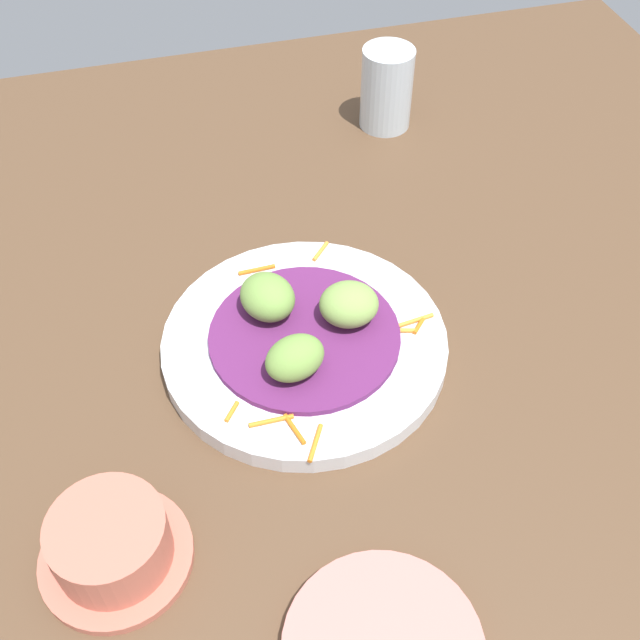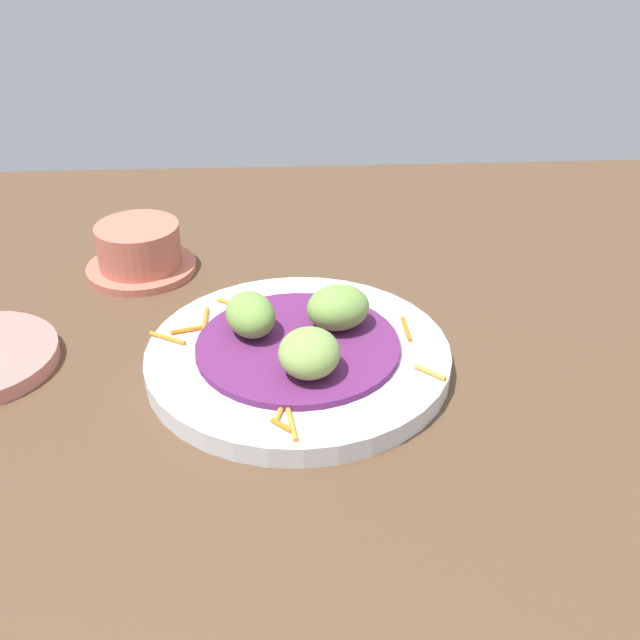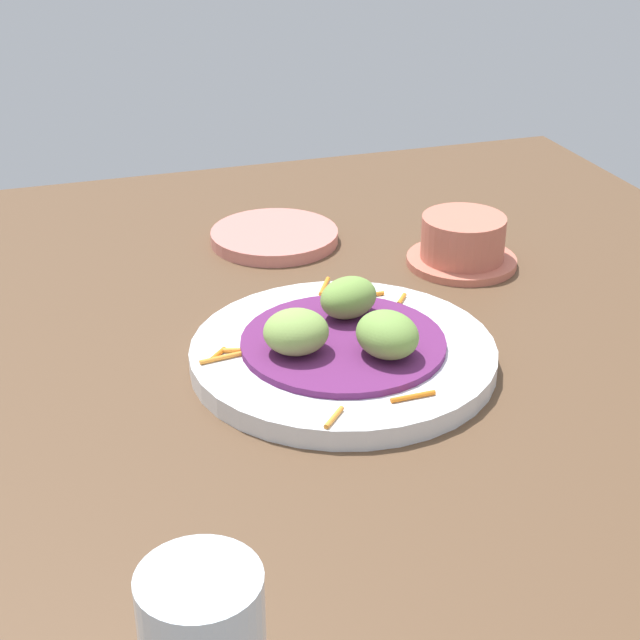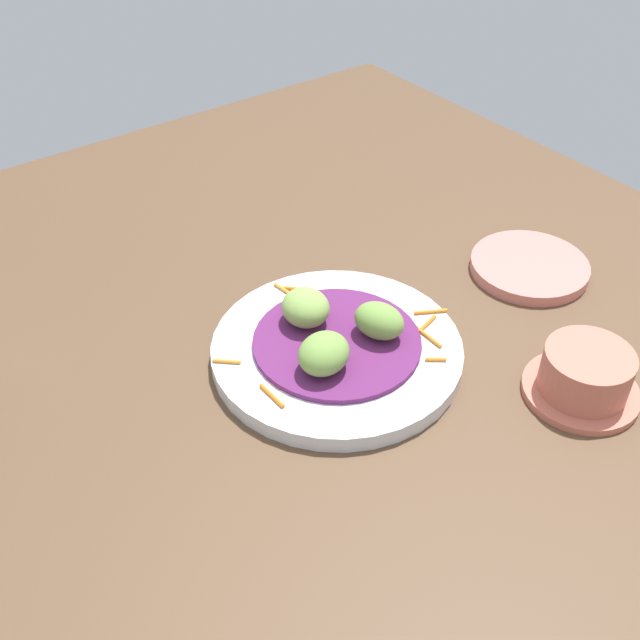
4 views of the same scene
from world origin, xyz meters
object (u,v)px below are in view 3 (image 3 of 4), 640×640
at_px(guac_scoop_center, 349,298).
at_px(main_plate, 343,355).
at_px(guac_scoop_left, 387,335).
at_px(terracotta_bowl, 463,243).
at_px(guac_scoop_right, 295,330).
at_px(side_plate_small, 274,236).

bearing_deg(guac_scoop_center, main_plate, 65.15).
distance_m(guac_scoop_left, guac_scoop_center, 0.08).
distance_m(guac_scoop_center, terracotta_bowl, 0.21).
bearing_deg(main_plate, guac_scoop_left, 125.15).
bearing_deg(guac_scoop_right, side_plate_small, -101.98).
bearing_deg(guac_scoop_center, guac_scoop_right, 35.15).
relative_size(guac_scoop_right, terracotta_bowl, 0.47).
distance_m(guac_scoop_left, side_plate_small, 0.31).
relative_size(main_plate, guac_scoop_center, 4.83).
height_order(guac_scoop_left, guac_scoop_center, guac_scoop_left).
relative_size(main_plate, terracotta_bowl, 2.27).
xyz_separation_m(guac_scoop_left, guac_scoop_center, (0.01, -0.07, -0.00)).
bearing_deg(terracotta_bowl, side_plate_small, -34.64).
relative_size(main_plate, side_plate_small, 1.86).
height_order(main_plate, terracotta_bowl, terracotta_bowl).
distance_m(guac_scoop_center, guac_scoop_right, 0.08).
bearing_deg(guac_scoop_left, main_plate, -54.85).
height_order(guac_scoop_left, guac_scoop_right, same).
bearing_deg(guac_scoop_left, side_plate_small, -88.35).
distance_m(main_plate, guac_scoop_left, 0.05).
distance_m(guac_scoop_left, terracotta_bowl, 0.25).
relative_size(guac_scoop_left, side_plate_small, 0.40).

